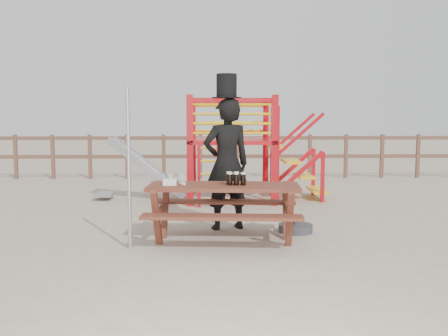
{
  "coord_description": "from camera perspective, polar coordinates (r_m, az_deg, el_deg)",
  "views": [
    {
      "loc": [
        -0.19,
        -6.57,
        1.71
      ],
      "look_at": [
        -0.01,
        0.8,
        0.93
      ],
      "focal_mm": 40.0,
      "sensor_mm": 36.0,
      "label": 1
    }
  ],
  "objects": [
    {
      "name": "man_with_hat",
      "position": [
        7.47,
        0.29,
        0.87
      ],
      "size": [
        0.83,
        0.66,
        2.32
      ],
      "rotation": [
        0.0,
        0.0,
        3.44
      ],
      "color": "black",
      "rests_on": "ground"
    },
    {
      "name": "parasol_base",
      "position": [
        7.47,
        8.17,
        -6.82
      ],
      "size": [
        0.5,
        0.5,
        0.21
      ],
      "color": "#37373C",
      "rests_on": "ground"
    },
    {
      "name": "stout_pints",
      "position": [
        6.69,
        1.26,
        -1.21
      ],
      "size": [
        0.26,
        0.17,
        0.17
      ],
      "color": "black",
      "rests_on": "picnic_table"
    },
    {
      "name": "playground_fort",
      "position": [
        10.18,
        0.36,
        2.42
      ],
      "size": [
        4.71,
        1.84,
        2.1
      ],
      "color": "red",
      "rests_on": "ground"
    },
    {
      "name": "ground",
      "position": [
        6.79,
        0.23,
        -8.56
      ],
      "size": [
        60.0,
        60.0,
        0.0
      ],
      "primitive_type": "plane",
      "color": "#B4A48C",
      "rests_on": "ground"
    },
    {
      "name": "metal_pole",
      "position": [
        6.42,
        -10.82,
        -0.16
      ],
      "size": [
        0.05,
        0.05,
        2.06
      ],
      "primitive_type": "cylinder",
      "color": "#B2B2B7",
      "rests_on": "ground"
    },
    {
      "name": "picnic_table",
      "position": [
        6.76,
        -0.0,
        -4.35
      ],
      "size": [
        2.12,
        1.54,
        0.78
      ],
      "rotation": [
        0.0,
        0.0,
        -0.07
      ],
      "color": "brown",
      "rests_on": "ground"
    },
    {
      "name": "empty_glasses",
      "position": [
        6.77,
        -5.25,
        -1.29
      ],
      "size": [
        0.24,
        0.19,
        0.15
      ],
      "color": "silver",
      "rests_on": "picnic_table"
    },
    {
      "name": "paper_bag",
      "position": [
        6.71,
        -6.22,
        -1.61
      ],
      "size": [
        0.19,
        0.15,
        0.08
      ],
      "primitive_type": "cube",
      "rotation": [
        0.0,
        0.0,
        0.04
      ],
      "color": "white",
      "rests_on": "picnic_table"
    },
    {
      "name": "back_fence",
      "position": [
        13.61,
        -0.61,
        1.9
      ],
      "size": [
        15.09,
        0.09,
        1.2
      ],
      "color": "brown",
      "rests_on": "ground"
    }
  ]
}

